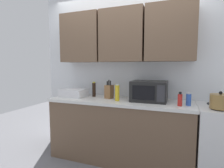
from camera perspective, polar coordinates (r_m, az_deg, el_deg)
wall_back_with_cabinets at (r=2.76m, az=3.98°, el=9.60°), size 2.91×0.38×2.60m
counter_run at (r=2.69m, az=2.33°, el=-14.51°), size 2.04×0.63×0.90m
kettle at (r=2.32m, az=31.47°, el=-4.81°), size 0.21×0.21×0.20m
microwave at (r=2.50m, az=11.87°, el=-2.25°), size 0.48×0.37×0.28m
dish_rack at (r=2.89m, az=-12.20°, el=-2.81°), size 0.38×0.30×0.12m
knife_block at (r=2.67m, az=-0.94°, el=-2.42°), size 0.12×0.13×0.28m
bottle_red_sauce at (r=2.31m, az=21.04°, el=-4.73°), size 0.05×0.05×0.17m
bottle_soy_dark at (r=2.84m, az=-5.82°, el=-1.75°), size 0.06×0.06×0.24m
bottle_yellow_mustard at (r=2.48m, az=1.70°, el=-2.80°), size 0.06×0.06×0.24m
bottle_blue_cleaner at (r=2.38m, az=23.45°, el=-4.61°), size 0.06×0.06×0.16m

